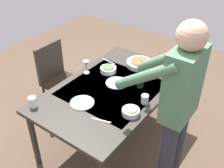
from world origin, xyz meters
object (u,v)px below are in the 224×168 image
at_px(chair_near, 57,75).
at_px(side_bowl_salad, 108,69).
at_px(side_bowl_bread, 131,111).
at_px(water_cup_near_left, 33,102).
at_px(dining_table, 112,93).
at_px(dinner_plate_near, 117,83).
at_px(wine_glass_left, 86,65).
at_px(water_cup_near_right, 145,99).
at_px(serving_bowl_pasta, 139,63).
at_px(person_server, 177,106).
at_px(dinner_plate_far, 82,103).
at_px(wine_bottle, 141,78).

height_order(chair_near, side_bowl_salad, chair_near).
bearing_deg(side_bowl_bread, chair_near, -102.61).
bearing_deg(water_cup_near_left, dining_table, 148.36).
height_order(dining_table, chair_near, chair_near).
bearing_deg(dinner_plate_near, wine_glass_left, -85.79).
xyz_separation_m(wine_glass_left, water_cup_near_right, (0.08, 0.80, -0.06)).
height_order(water_cup_near_left, side_bowl_salad, water_cup_near_left).
distance_m(dining_table, serving_bowl_pasta, 0.56).
distance_m(person_server, side_bowl_bread, 0.44).
height_order(side_bowl_salad, dinner_plate_far, side_bowl_salad).
distance_m(person_server, water_cup_near_right, 0.44).
xyz_separation_m(water_cup_near_left, dinner_plate_far, (-0.30, 0.34, -0.05)).
distance_m(wine_bottle, side_bowl_bread, 0.46).
relative_size(side_bowl_bread, dinner_plate_near, 0.70).
height_order(person_server, wine_bottle, person_server).
xyz_separation_m(dining_table, side_bowl_salad, (-0.23, -0.22, 0.10)).
distance_m(wine_glass_left, dinner_plate_far, 0.55).
xyz_separation_m(side_bowl_salad, dinner_plate_near, (0.13, 0.21, -0.03)).
distance_m(dining_table, wine_bottle, 0.34).
bearing_deg(chair_near, side_bowl_bread, 77.39).
bearing_deg(wine_bottle, side_bowl_salad, -94.90).
xyz_separation_m(chair_near, side_bowl_bread, (0.28, 1.26, 0.23)).
height_order(person_server, serving_bowl_pasta, person_server).
xyz_separation_m(serving_bowl_pasta, dinner_plate_far, (0.92, -0.07, -0.03)).
bearing_deg(water_cup_near_right, wine_glass_left, -96.08).
bearing_deg(side_bowl_bread, person_server, 99.89).
distance_m(dining_table, side_bowl_salad, 0.33).
distance_m(wine_bottle, dinner_plate_far, 0.65).
bearing_deg(side_bowl_salad, dining_table, 43.65).
height_order(side_bowl_salad, dinner_plate_near, side_bowl_salad).
bearing_deg(dinner_plate_near, dining_table, 6.24).
distance_m(wine_bottle, serving_bowl_pasta, 0.43).
bearing_deg(dinner_plate_far, wine_bottle, 151.92).
bearing_deg(dinner_plate_far, person_server, 103.69).
xyz_separation_m(water_cup_near_left, side_bowl_bread, (-0.44, 0.79, -0.02)).
height_order(wine_glass_left, water_cup_near_left, wine_glass_left).
xyz_separation_m(person_server, side_bowl_salad, (-0.40, -0.98, -0.20)).
bearing_deg(dining_table, chair_near, -93.28).
bearing_deg(dinner_plate_near, water_cup_near_left, -27.68).
xyz_separation_m(chair_near, water_cup_near_left, (0.73, 0.47, 0.25)).
relative_size(dining_table, side_bowl_bread, 10.10).
relative_size(wine_bottle, wine_glass_left, 1.96).
height_order(water_cup_near_left, side_bowl_bread, water_cup_near_left).
bearing_deg(wine_bottle, dinner_plate_far, -28.08).
relative_size(person_server, dinner_plate_near, 7.34).
bearing_deg(person_server, wine_bottle, -123.30).
xyz_separation_m(dining_table, wine_glass_left, (-0.07, -0.40, 0.17)).
bearing_deg(dinner_plate_far, side_bowl_salad, -166.94).
relative_size(dining_table, wine_bottle, 5.46).
xyz_separation_m(dining_table, side_bowl_bread, (0.23, 0.38, 0.10)).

